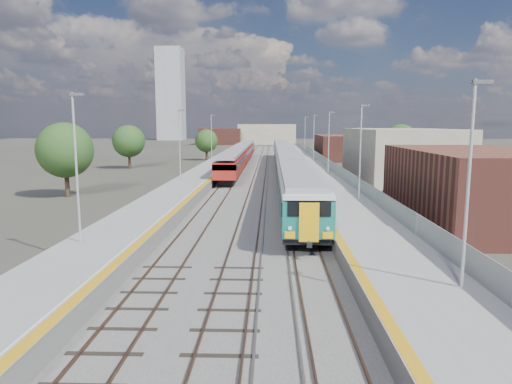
{
  "coord_description": "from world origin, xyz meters",
  "views": [
    {
      "loc": [
        -0.46,
        -14.4,
        6.97
      ],
      "look_at": [
        -1.52,
        17.64,
        2.2
      ],
      "focal_mm": 32.0,
      "sensor_mm": 36.0,
      "label": 1
    }
  ],
  "objects": [
    {
      "name": "tree_b",
      "position": [
        -22.94,
        57.13,
        4.33
      ],
      "size": [
        5.07,
        5.07,
        6.88
      ],
      "color": "#382619",
      "rests_on": "ground"
    },
    {
      "name": "platform_left",
      "position": [
        -9.05,
        52.49,
        0.52
      ],
      "size": [
        4.3,
        155.0,
        8.52
      ],
      "color": "slate",
      "rests_on": "ground"
    },
    {
      "name": "ground",
      "position": [
        0.0,
        50.0,
        0.0
      ],
      "size": [
        320.0,
        320.0,
        0.0
      ],
      "primitive_type": "plane",
      "color": "#47443A",
      "rests_on": "ground"
    },
    {
      "name": "tree_a",
      "position": [
        -20.16,
        28.61,
        4.52
      ],
      "size": [
        5.29,
        5.29,
        7.17
      ],
      "color": "#382619",
      "rests_on": "ground"
    },
    {
      "name": "tracks",
      "position": [
        -1.65,
        54.18,
        0.11
      ],
      "size": [
        8.96,
        160.0,
        0.17
      ],
      "color": "#4C3323",
      "rests_on": "ground"
    },
    {
      "name": "green_train",
      "position": [
        1.5,
        47.62,
        2.17
      ],
      "size": [
        2.8,
        78.04,
        3.08
      ],
      "color": "black",
      "rests_on": "ground"
    },
    {
      "name": "platform_right",
      "position": [
        5.28,
        52.49,
        0.54
      ],
      "size": [
        4.7,
        155.0,
        8.52
      ],
      "color": "slate",
      "rests_on": "ground"
    },
    {
      "name": "tree_d",
      "position": [
        20.27,
        59.89,
        4.41
      ],
      "size": [
        5.17,
        5.17,
        7.01
      ],
      "color": "#382619",
      "rests_on": "ground"
    },
    {
      "name": "tree_c",
      "position": [
        -13.05,
        74.22,
        3.77
      ],
      "size": [
        4.43,
        4.43,
        6.0
      ],
      "color": "#382619",
      "rests_on": "ground"
    },
    {
      "name": "ballast_bed",
      "position": [
        -2.25,
        52.5,
        0.03
      ],
      "size": [
        10.5,
        155.0,
        0.06
      ],
      "primitive_type": "cube",
      "color": "#565451",
      "rests_on": "ground"
    },
    {
      "name": "red_train",
      "position": [
        -5.5,
        61.11,
        1.98
      ],
      "size": [
        2.65,
        53.81,
        3.34
      ],
      "color": "black",
      "rests_on": "ground"
    },
    {
      "name": "buildings",
      "position": [
        -18.12,
        138.6,
        10.7
      ],
      "size": [
        72.0,
        185.5,
        40.0
      ],
      "color": "brown",
      "rests_on": "ground"
    }
  ]
}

